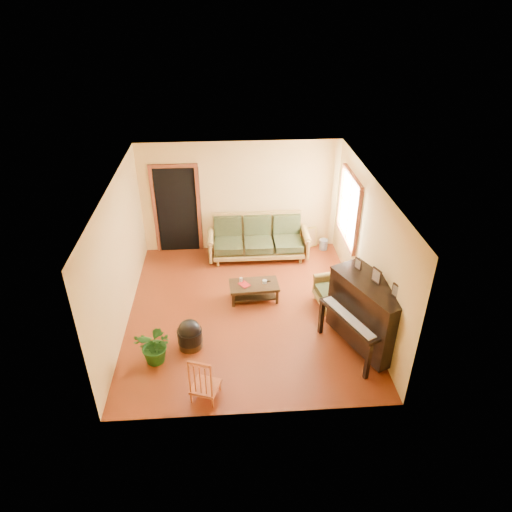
{
  "coord_description": "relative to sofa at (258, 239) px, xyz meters",
  "views": [
    {
      "loc": [
        -0.3,
        -7.1,
        5.46
      ],
      "look_at": [
        0.2,
        0.2,
        1.1
      ],
      "focal_mm": 32.0,
      "sensor_mm": 36.0,
      "label": 1
    }
  ],
  "objects": [
    {
      "name": "ceramic_crock",
      "position": [
        1.58,
        0.26,
        -0.36
      ],
      "size": [
        0.2,
        0.2,
        0.25
      ],
      "primitive_type": "cylinder",
      "rotation": [
        0.0,
        0.0,
        0.02
      ],
      "color": "#355CA0",
      "rests_on": "floor"
    },
    {
      "name": "footstool",
      "position": [
        -1.41,
        -2.97,
        -0.28
      ],
      "size": [
        0.47,
        0.47,
        0.41
      ],
      "primitive_type": "cylinder",
      "rotation": [
        0.0,
        0.0,
        0.1
      ],
      "color": "black",
      "rests_on": "floor"
    },
    {
      "name": "leaning_frame",
      "position": [
        1.25,
        0.38,
        -0.22
      ],
      "size": [
        0.4,
        0.22,
        0.53
      ],
      "primitive_type": "cube",
      "rotation": [
        0.0,
        0.0,
        0.36
      ],
      "color": "#B59A3C",
      "rests_on": "floor"
    },
    {
      "name": "piano",
      "position": [
        1.63,
        -3.14,
        0.17
      ],
      "size": [
        1.4,
        1.71,
        1.31
      ],
      "primitive_type": "cube",
      "rotation": [
        0.0,
        0.0,
        0.42
      ],
      "color": "black",
      "rests_on": "floor"
    },
    {
      "name": "armchair",
      "position": [
        1.34,
        -1.95,
        -0.09
      ],
      "size": [
        0.87,
        0.9,
        0.78
      ],
      "primitive_type": "cube",
      "rotation": [
        0.0,
        0.0,
        0.17
      ],
      "color": "#A27F3B",
      "rests_on": "floor"
    },
    {
      "name": "candle",
      "position": [
        -0.46,
        -1.55,
        -0.08
      ],
      "size": [
        0.07,
        0.07,
        0.11
      ],
      "primitive_type": "cylinder",
      "rotation": [
        0.0,
        0.0,
        0.14
      ],
      "color": "white",
      "rests_on": "coffee_table"
    },
    {
      "name": "floor",
      "position": [
        -0.38,
        -2.0,
        -0.49
      ],
      "size": [
        5.0,
        5.0,
        0.0
      ],
      "primitive_type": "plane",
      "color": "#5A1E0B",
      "rests_on": "ground"
    },
    {
      "name": "remote",
      "position": [
        0.06,
        -1.55,
        -0.13
      ],
      "size": [
        0.15,
        0.04,
        0.01
      ],
      "primitive_type": "cube",
      "rotation": [
        0.0,
        0.0,
        0.01
      ],
      "color": "black",
      "rests_on": "coffee_table"
    },
    {
      "name": "potted_plant",
      "position": [
        -1.94,
        -3.3,
        -0.13
      ],
      "size": [
        0.8,
        0.76,
        0.7
      ],
      "primitive_type": "imported",
      "rotation": [
        0.0,
        0.0,
        -0.43
      ],
      "color": "#1E5117",
      "rests_on": "floor"
    },
    {
      "name": "coffee_table",
      "position": [
        -0.2,
        -1.64,
        -0.31
      ],
      "size": [
        1.0,
        0.58,
        0.35
      ],
      "primitive_type": "cube",
      "rotation": [
        0.0,
        0.0,
        0.05
      ],
      "color": "black",
      "rests_on": "floor"
    },
    {
      "name": "doorway",
      "position": [
        -1.83,
        0.48,
        0.54
      ],
      "size": [
        1.08,
        0.16,
        2.05
      ],
      "primitive_type": "cube",
      "color": "black",
      "rests_on": "floor"
    },
    {
      "name": "sofa",
      "position": [
        0.0,
        0.0,
        0.0
      ],
      "size": [
        2.27,
        0.95,
        0.97
      ],
      "primitive_type": "cube",
      "rotation": [
        0.0,
        0.0,
        -0.0
      ],
      "color": "#A27F3B",
      "rests_on": "floor"
    },
    {
      "name": "glass_jar",
      "position": [
        0.01,
        -1.61,
        -0.1
      ],
      "size": [
        0.09,
        0.09,
        0.06
      ],
      "primitive_type": "cylinder",
      "rotation": [
        0.0,
        0.0,
        0.03
      ],
      "color": "silver",
      "rests_on": "coffee_table"
    },
    {
      "name": "book",
      "position": [
        -0.47,
        -1.7,
        -0.12
      ],
      "size": [
        0.26,
        0.28,
        0.02
      ],
      "primitive_type": "imported",
      "rotation": [
        0.0,
        0.0,
        0.59
      ],
      "color": "maroon",
      "rests_on": "coffee_table"
    },
    {
      "name": "red_chair",
      "position": [
        -1.11,
        -4.13,
        -0.06
      ],
      "size": [
        0.51,
        0.54,
        0.85
      ],
      "primitive_type": "cube",
      "rotation": [
        0.0,
        0.0,
        -0.33
      ],
      "color": "#96401B",
      "rests_on": "floor"
    },
    {
      "name": "window",
      "position": [
        1.83,
        -0.7,
        1.01
      ],
      "size": [
        0.12,
        1.36,
        1.46
      ],
      "primitive_type": "cube",
      "color": "white",
      "rests_on": "right_wall"
    }
  ]
}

